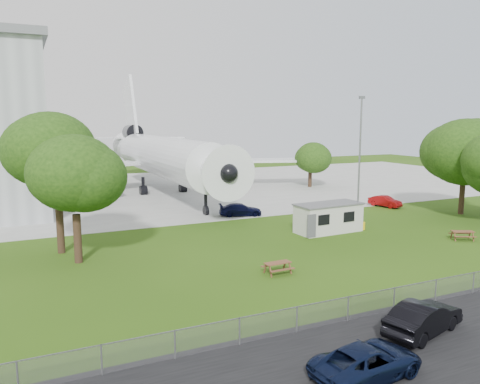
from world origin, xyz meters
name	(u,v)px	position (x,y,z in m)	size (l,w,h in m)	color
ground	(321,259)	(0.00, 0.00, 0.00)	(160.00, 160.00, 0.00)	#395C14
asphalt_strip	(477,330)	(0.00, -13.00, 0.01)	(120.00, 8.00, 0.02)	black
concrete_apron	(171,189)	(0.00, 38.00, 0.01)	(120.00, 46.00, 0.03)	#B7B7B2
airliner	(161,155)	(-2.00, 35.86, 5.27)	(46.36, 47.73, 17.69)	white
site_cabin	(328,218)	(5.35, 6.70, 1.31)	(6.81, 3.01, 2.62)	beige
picnic_west	(278,273)	(-4.55, -1.55, 0.00)	(1.80, 1.50, 0.76)	brown
picnic_east	(462,240)	(13.94, -0.46, 0.00)	(1.80, 1.50, 0.76)	brown
fence	(421,305)	(0.00, -9.50, 0.00)	(58.00, 0.04, 1.30)	gray
lamp_mast	(359,165)	(8.20, 6.20, 6.00)	(0.16, 0.16, 12.00)	slate
tree_west_big	(56,152)	(-17.10, 9.68, 7.70)	(7.29, 7.29, 11.37)	#382619
tree_west_small	(74,179)	(-16.18, 6.52, 5.99)	(6.49, 6.49, 9.25)	#382619
tree_east_back	(465,152)	(23.17, 7.45, 6.69)	(8.69, 8.69, 11.05)	#382619
tree_far_apron	(310,156)	(19.76, 31.61, 4.65)	(5.55, 5.55, 7.44)	#382619
car_centre_sedan	(423,318)	(-2.65, -12.13, 0.77)	(1.64, 4.69, 1.55)	black
car_west_estate	(367,362)	(-7.61, -14.05, 0.66)	(2.20, 4.77, 1.33)	black
car_ne_sedan	(385,201)	(18.64, 14.12, 0.64)	(1.35, 3.86, 1.27)	#960B0D
car_apron_van	(240,210)	(1.13, 16.50, 0.65)	(1.82, 4.49, 1.30)	black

